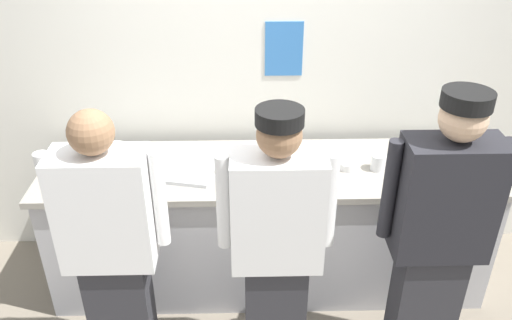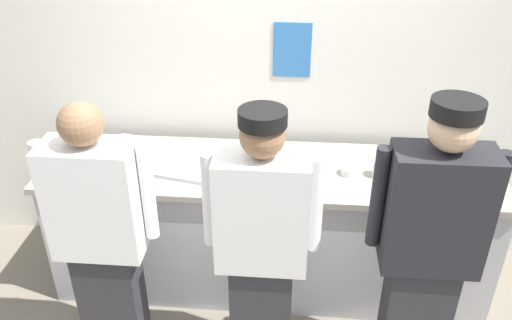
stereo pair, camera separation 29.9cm
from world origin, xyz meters
name	(u,v)px [view 2 (the right image)]	position (x,y,z in m)	size (l,w,h in m)	color
ground_plane	(265,319)	(0.00, 0.00, 0.00)	(9.00, 9.00, 0.00)	slate
wall_back	(276,56)	(0.00, 0.88, 1.45)	(4.43, 0.11, 2.91)	silver
prep_counter	(269,226)	(0.00, 0.38, 0.45)	(2.83, 0.73, 0.90)	#B2B2B7
chef_near_left	(102,238)	(-0.84, -0.32, 0.85)	(0.60, 0.24, 1.62)	#2D2D33
chef_center	(261,247)	(0.00, -0.34, 0.87)	(0.59, 0.24, 1.62)	#2D2D33
chef_far_right	(428,247)	(0.82, -0.32, 0.90)	(0.61, 0.24, 1.69)	#2D2D33
plate_stack_front	(121,145)	(-0.99, 0.55, 0.93)	(0.20, 0.20, 0.06)	white
mixing_bowl_steel	(443,164)	(1.04, 0.40, 0.97)	(0.34, 0.34, 0.14)	#B7BABF
sheet_tray	(179,165)	(-0.56, 0.35, 0.91)	(0.45, 0.33, 0.02)	#B7BABF
squeeze_bottle_primary	(484,174)	(1.24, 0.27, 0.99)	(0.06, 0.06, 0.19)	orange
ramekin_green_sauce	(260,153)	(-0.08, 0.53, 0.93)	(0.09, 0.09, 0.05)	white
ramekin_orange_sauce	(349,171)	(0.48, 0.35, 0.93)	(0.10, 0.10, 0.04)	white
ramekin_yellow_sauce	(283,168)	(0.08, 0.35, 0.93)	(0.09, 0.09, 0.04)	white
deli_cup	(380,169)	(0.66, 0.34, 0.95)	(0.09, 0.09, 0.10)	white
chefs_knife	(87,170)	(-1.12, 0.26, 0.91)	(0.27, 0.03, 0.02)	#B7BABF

